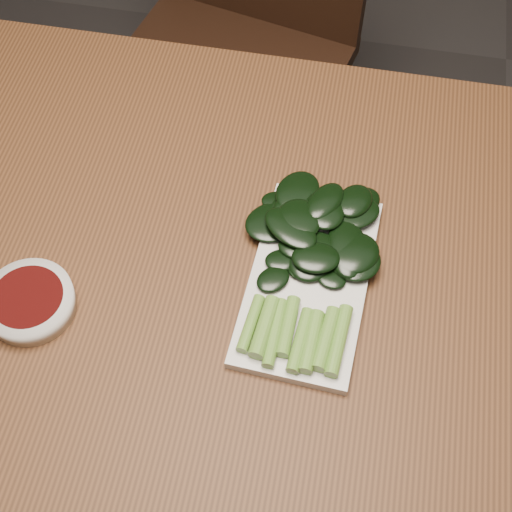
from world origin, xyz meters
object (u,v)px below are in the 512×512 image
object	(u,v)px
table	(236,301)
chair_far	(235,39)
gai_lan	(316,247)
serving_plate	(309,281)
sauce_bowl	(30,302)

from	to	relation	value
table	chair_far	xyz separation A→B (m)	(-0.15, 0.72, -0.19)
table	gai_lan	size ratio (longest dim) A/B	4.79
chair_far	serving_plate	xyz separation A→B (m)	(0.25, -0.71, 0.27)
chair_far	serving_plate	distance (m)	0.80
chair_far	gai_lan	bearing A→B (deg)	-56.78
chair_far	sauce_bowl	xyz separation A→B (m)	(-0.08, -0.81, 0.28)
chair_far	sauce_bowl	world-z (taller)	chair_far
sauce_bowl	chair_far	bearing A→B (deg)	84.32
table	sauce_bowl	size ratio (longest dim) A/B	12.84
serving_plate	sauce_bowl	bearing A→B (deg)	-163.63
gai_lan	table	bearing A→B (deg)	-155.96
table	sauce_bowl	xyz separation A→B (m)	(-0.23, -0.09, 0.09)
chair_far	serving_plate	size ratio (longest dim) A/B	3.20
sauce_bowl	serving_plate	bearing A→B (deg)	16.37
table	serving_plate	world-z (taller)	serving_plate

